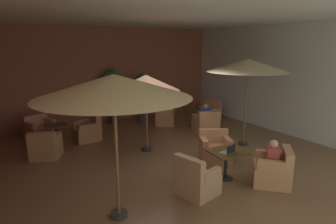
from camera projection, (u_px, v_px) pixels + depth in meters
ground_plane at (177, 157)px, 8.22m from camera, size 9.16×9.84×0.02m
wall_back_brick at (114, 75)px, 11.88m from camera, size 9.16×0.08×3.82m
wall_right_plain at (287, 80)px, 10.06m from camera, size 0.08×9.84×3.82m
ceiling_slab at (178, 15)px, 7.36m from camera, size 9.16×9.84×0.06m
cafe_table_front_left at (226, 157)px, 6.73m from camera, size 0.81×0.81×0.68m
armchair_front_left_north at (215, 150)px, 7.81m from camera, size 1.03×0.99×0.84m
armchair_front_left_east at (196, 180)px, 6.05m from camera, size 0.89×0.89×0.89m
armchair_front_left_south at (274, 171)px, 6.52m from camera, size 1.10×1.10×0.85m
cafe_table_front_right at (194, 113)px, 11.31m from camera, size 0.68×0.68×0.68m
armchair_front_right_north at (165, 117)px, 11.49m from camera, size 0.99×0.99×0.85m
armchair_front_right_east at (206, 125)px, 10.28m from camera, size 0.94×0.95×0.88m
armchair_front_right_south at (210, 113)px, 12.19m from camera, size 0.90×0.91×0.87m
cafe_table_mid_center at (56, 130)px, 8.98m from camera, size 0.68×0.68×0.68m
armchair_mid_center_north at (40, 131)px, 9.62m from camera, size 1.00×0.95×0.83m
armchair_mid_center_east at (46, 147)px, 8.06m from camera, size 0.98×0.98×0.81m
armchair_mid_center_south at (88, 131)px, 9.59m from camera, size 0.84×0.77×0.85m
patio_umbrella_tall_red at (146, 83)px, 8.28m from camera, size 1.95×1.95×2.27m
patio_umbrella_center_beige at (114, 87)px, 4.80m from camera, size 2.64×2.64×2.61m
patio_umbrella_near_wall at (248, 66)px, 8.66m from camera, size 2.49×2.49×2.70m
potted_tree_left_corner at (113, 84)px, 11.44m from camera, size 0.84×0.84×2.17m
potted_tree_mid_left at (142, 92)px, 11.58m from camera, size 0.61×0.61×2.01m
patron_blue_shirt at (273, 155)px, 6.45m from camera, size 0.41×0.41×0.60m
patron_by_window at (206, 114)px, 10.23m from camera, size 0.37×0.29×0.63m
iced_drink_cup at (231, 148)px, 6.75m from camera, size 0.08×0.08×0.11m
open_laptop at (229, 151)px, 6.59m from camera, size 0.35×0.29×0.20m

